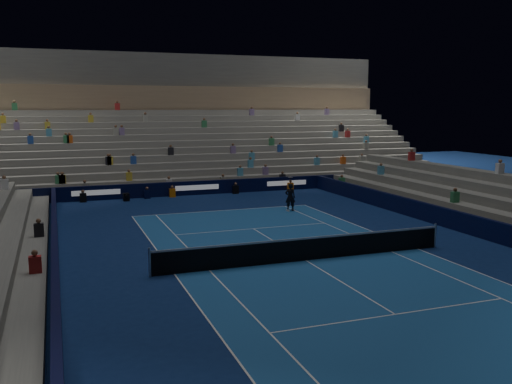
% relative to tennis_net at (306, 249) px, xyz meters
% --- Properties ---
extents(ground, '(90.00, 90.00, 0.00)m').
position_rel_tennis_net_xyz_m(ground, '(0.00, 0.00, -0.50)').
color(ground, '#0D2052').
rests_on(ground, ground).
extents(court_surface, '(10.97, 23.77, 0.01)m').
position_rel_tennis_net_xyz_m(court_surface, '(0.00, 0.00, -0.50)').
color(court_surface, '#1A5093').
rests_on(court_surface, ground).
extents(sponsor_barrier_far, '(44.00, 0.25, 1.00)m').
position_rel_tennis_net_xyz_m(sponsor_barrier_far, '(0.00, 18.50, -0.00)').
color(sponsor_barrier_far, black).
rests_on(sponsor_barrier_far, ground).
extents(sponsor_barrier_east, '(0.25, 37.00, 1.00)m').
position_rel_tennis_net_xyz_m(sponsor_barrier_east, '(9.70, 0.00, -0.00)').
color(sponsor_barrier_east, black).
rests_on(sponsor_barrier_east, ground).
extents(sponsor_barrier_west, '(0.25, 37.00, 1.00)m').
position_rel_tennis_net_xyz_m(sponsor_barrier_west, '(-9.70, 0.00, -0.00)').
color(sponsor_barrier_west, black).
rests_on(sponsor_barrier_west, ground).
extents(grandstand_main, '(44.00, 15.20, 11.20)m').
position_rel_tennis_net_xyz_m(grandstand_main, '(0.00, 27.90, 2.87)').
color(grandstand_main, slate).
rests_on(grandstand_main, ground).
extents(tennis_net, '(12.90, 0.10, 1.10)m').
position_rel_tennis_net_xyz_m(tennis_net, '(0.00, 0.00, 0.00)').
color(tennis_net, '#B2B2B7').
rests_on(tennis_net, ground).
extents(tennis_player, '(0.70, 0.54, 1.70)m').
position_rel_tennis_net_xyz_m(tennis_player, '(3.80, 10.36, 0.34)').
color(tennis_player, black).
rests_on(tennis_player, ground).
extents(broadcast_camera, '(0.43, 0.85, 0.52)m').
position_rel_tennis_net_xyz_m(broadcast_camera, '(-5.12, 17.54, -0.23)').
color(broadcast_camera, black).
rests_on(broadcast_camera, ground).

